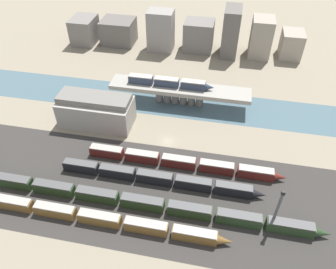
% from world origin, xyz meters
% --- Properties ---
extents(ground_plane, '(400.00, 400.00, 0.00)m').
position_xyz_m(ground_plane, '(0.00, 0.00, 0.00)').
color(ground_plane, gray).
extents(railbed_yard, '(280.00, 42.00, 0.01)m').
position_xyz_m(railbed_yard, '(0.00, -24.00, 0.00)').
color(railbed_yard, '#33302D').
rests_on(railbed_yard, ground).
extents(river_water, '(320.00, 20.36, 0.01)m').
position_xyz_m(river_water, '(0.00, 24.56, 0.00)').
color(river_water, '#47606B').
rests_on(river_water, ground).
extents(bridge, '(57.47, 9.66, 7.89)m').
position_xyz_m(bridge, '(0.00, 24.56, 5.97)').
color(bridge, gray).
rests_on(bridge, ground).
extents(train_on_bridge, '(34.99, 3.15, 3.43)m').
position_xyz_m(train_on_bridge, '(-4.04, 24.56, 9.56)').
color(train_on_bridge, '#2D384C').
rests_on(train_on_bridge, bridge).
extents(train_yard_near, '(71.22, 2.93, 3.64)m').
position_xyz_m(train_yard_near, '(-10.81, -37.38, 1.79)').
color(train_yard_near, brown).
rests_on(train_yard_near, ground).
extents(train_yard_mid, '(116.33, 3.10, 3.91)m').
position_xyz_m(train_yard_mid, '(-7.21, -29.83, 1.92)').
color(train_yard_mid, '#23381E').
rests_on(train_yard_mid, ground).
extents(train_yard_far, '(65.51, 2.93, 3.89)m').
position_xyz_m(train_yard_far, '(0.99, -19.64, 1.91)').
color(train_yard_far, black).
rests_on(train_yard_far, ground).
extents(train_yard_outer, '(66.20, 3.07, 3.76)m').
position_xyz_m(train_yard_outer, '(7.42, -11.18, 1.84)').
color(train_yard_outer, '#5B1E19').
rests_on(train_yard_outer, ground).
extents(warehouse_building, '(27.58, 12.76, 12.40)m').
position_xyz_m(warehouse_building, '(-28.90, 5.60, 5.90)').
color(warehouse_building, '#9E998E').
rests_on(warehouse_building, ground).
extents(signal_tower, '(1.00, 0.80, 14.96)m').
position_xyz_m(signal_tower, '(35.98, -28.69, 7.53)').
color(signal_tower, '#4C4C51').
rests_on(signal_tower, ground).
extents(city_block_far_left, '(11.99, 15.26, 13.37)m').
position_xyz_m(city_block_far_left, '(-59.96, 71.03, 6.69)').
color(city_block_far_left, slate).
rests_on(city_block_far_left, ground).
extents(city_block_left, '(17.12, 14.52, 12.71)m').
position_xyz_m(city_block_left, '(-41.78, 73.87, 6.35)').
color(city_block_left, '#605B56').
rests_on(city_block_left, ground).
extents(city_block_center, '(12.91, 10.01, 20.41)m').
position_xyz_m(city_block_center, '(-17.76, 70.63, 10.21)').
color(city_block_center, gray).
rests_on(city_block_center, ground).
extents(city_block_right, '(14.84, 12.79, 15.18)m').
position_xyz_m(city_block_right, '(1.51, 74.23, 7.59)').
color(city_block_right, slate).
rests_on(city_block_right, ground).
extents(city_block_far_right, '(8.05, 15.32, 23.62)m').
position_xyz_m(city_block_far_right, '(17.56, 72.60, 11.81)').
color(city_block_far_right, '#605B56').
rests_on(city_block_far_right, ground).
extents(city_block_tall, '(10.41, 12.86, 19.34)m').
position_xyz_m(city_block_tall, '(32.68, 73.82, 9.67)').
color(city_block_tall, gray).
rests_on(city_block_tall, ground).
extents(city_block_low, '(10.45, 12.94, 12.95)m').
position_xyz_m(city_block_low, '(48.20, 75.76, 6.47)').
color(city_block_low, gray).
rests_on(city_block_low, ground).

